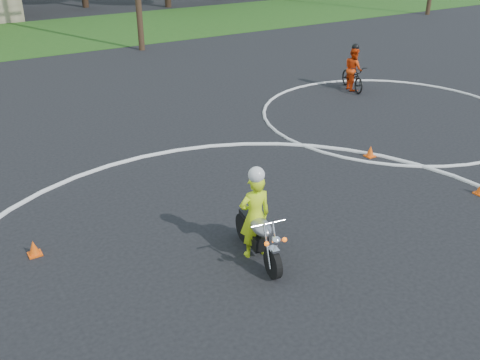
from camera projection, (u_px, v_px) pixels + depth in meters
grass_strip at (7, 39)px, 27.65m from camera, size 120.00×10.00×0.02m
course_markings at (322, 210)px, 11.43m from camera, size 19.05×19.05×0.12m
primary_motorcycle at (259, 236)px, 9.60m from camera, size 0.70×1.84×0.97m
rider_primary_grp at (255, 214)px, 9.53m from camera, size 0.65×0.48×1.80m
rider_second_grp at (353, 73)px, 19.30m from camera, size 1.13×1.84×1.67m
traffic_cones at (441, 184)px, 12.22m from camera, size 15.47×9.97×0.30m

